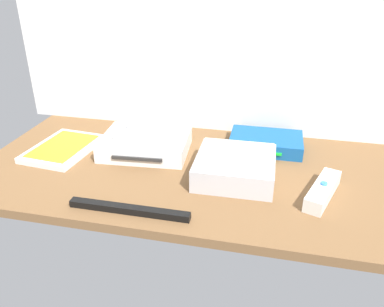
# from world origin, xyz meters

# --- Properties ---
(ground_plane) EXTENTS (1.00, 0.48, 0.02)m
(ground_plane) POSITION_xyz_m (0.00, 0.00, -0.01)
(ground_plane) COLOR brown
(ground_plane) RESTS_ON ground
(back_wall) EXTENTS (1.10, 0.01, 0.64)m
(back_wall) POSITION_xyz_m (0.00, 0.25, 0.32)
(back_wall) COLOR white
(back_wall) RESTS_ON ground
(game_console) EXTENTS (0.22, 0.18, 0.04)m
(game_console) POSITION_xyz_m (-0.13, 0.06, 0.02)
(game_console) COLOR white
(game_console) RESTS_ON ground_plane
(mini_computer) EXTENTS (0.17, 0.17, 0.05)m
(mini_computer) POSITION_xyz_m (0.10, -0.02, 0.03)
(mini_computer) COLOR silver
(mini_computer) RESTS_ON ground_plane
(game_case) EXTENTS (0.15, 0.20, 0.02)m
(game_case) POSITION_xyz_m (-0.34, 0.02, 0.01)
(game_case) COLOR white
(game_case) RESTS_ON ground_plane
(network_router) EXTENTS (0.18, 0.13, 0.03)m
(network_router) POSITION_xyz_m (0.16, 0.15, 0.02)
(network_router) COLOR #145193
(network_router) RESTS_ON ground_plane
(remote_wand) EXTENTS (0.08, 0.15, 0.03)m
(remote_wand) POSITION_xyz_m (0.28, -0.06, 0.02)
(remote_wand) COLOR white
(remote_wand) RESTS_ON ground_plane
(remote_classic_pad) EXTENTS (0.16, 0.11, 0.02)m
(remote_classic_pad) POSITION_xyz_m (-0.13, 0.07, 0.05)
(remote_classic_pad) COLOR white
(remote_classic_pad) RESTS_ON game_console
(sensor_bar) EXTENTS (0.24, 0.02, 0.01)m
(sensor_bar) POSITION_xyz_m (-0.08, -0.19, 0.01)
(sensor_bar) COLOR black
(sensor_bar) RESTS_ON ground_plane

